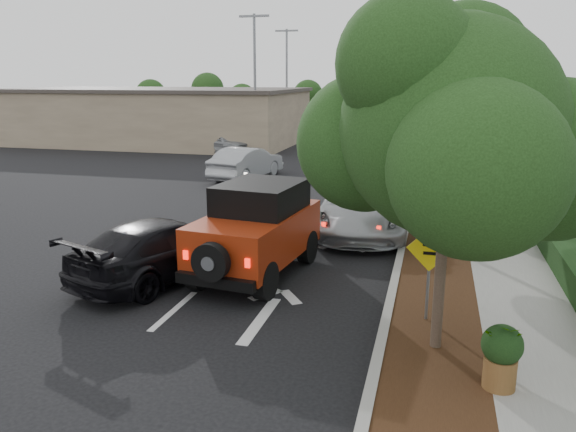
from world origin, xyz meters
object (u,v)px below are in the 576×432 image
(red_jeep, at_px, (260,228))
(speed_hump_sign, at_px, (429,261))
(silver_suv_ahead, at_px, (363,207))
(black_suv_oncoming, at_px, (165,248))

(red_jeep, relative_size, speed_hump_sign, 2.38)
(red_jeep, distance_m, silver_suv_ahead, 5.16)
(silver_suv_ahead, bearing_deg, speed_hump_sign, -76.88)
(speed_hump_sign, bearing_deg, black_suv_oncoming, 170.39)
(red_jeep, height_order, black_suv_oncoming, red_jeep)
(silver_suv_ahead, relative_size, black_suv_oncoming, 1.15)
(red_jeep, height_order, speed_hump_sign, red_jeep)
(silver_suv_ahead, height_order, black_suv_oncoming, silver_suv_ahead)
(red_jeep, relative_size, black_suv_oncoming, 0.91)
(black_suv_oncoming, height_order, speed_hump_sign, speed_hump_sign)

